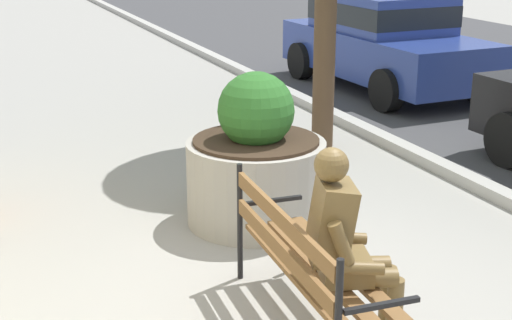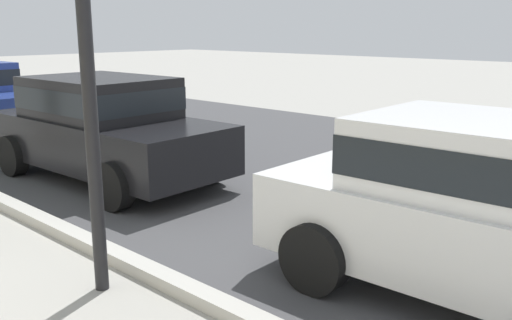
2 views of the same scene
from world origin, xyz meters
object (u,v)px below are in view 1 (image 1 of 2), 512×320
(park_bench, at_px, (303,257))
(bronze_statue_seated, at_px, (353,253))
(concrete_planter, at_px, (256,167))
(parked_car_blue, at_px, (383,38))

(park_bench, xyz_separation_m, bronze_statue_seated, (0.29, 0.20, 0.12))
(concrete_planter, relative_size, parked_car_blue, 0.34)
(park_bench, bearing_deg, bronze_statue_seated, 34.82)
(parked_car_blue, bearing_deg, park_bench, -35.57)
(bronze_statue_seated, bearing_deg, parked_car_blue, 146.80)
(bronze_statue_seated, relative_size, parked_car_blue, 0.33)
(bronze_statue_seated, height_order, concrete_planter, concrete_planter)
(park_bench, bearing_deg, parked_car_blue, 144.43)
(bronze_statue_seated, bearing_deg, park_bench, -145.18)
(park_bench, bearing_deg, concrete_planter, 166.54)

